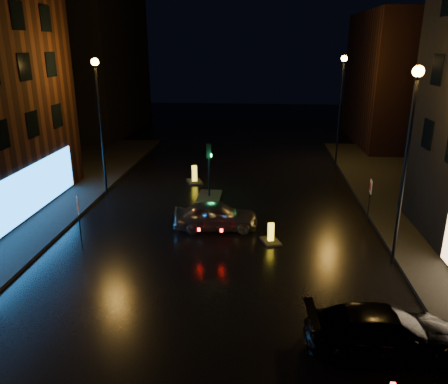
{
  "coord_description": "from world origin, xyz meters",
  "views": [
    {
      "loc": [
        1.92,
        -11.66,
        9.11
      ],
      "look_at": [
        0.33,
        6.91,
        2.8
      ],
      "focal_mm": 35.0,
      "sensor_mm": 36.0,
      "label": 1
    }
  ],
  "objects_px": {
    "bollard_near": "(271,238)",
    "road_sign_right": "(370,190)",
    "road_sign_left": "(78,209)",
    "bollard_far": "(195,179)",
    "traffic_signal": "(209,190)",
    "dark_sedan": "(385,331)",
    "silver_hatchback": "(216,216)"
  },
  "relations": [
    {
      "from": "traffic_signal",
      "to": "bollard_near",
      "type": "relative_size",
      "value": 2.62
    },
    {
      "from": "traffic_signal",
      "to": "dark_sedan",
      "type": "height_order",
      "value": "traffic_signal"
    },
    {
      "from": "bollard_near",
      "to": "road_sign_right",
      "type": "relative_size",
      "value": 0.59
    },
    {
      "from": "silver_hatchback",
      "to": "road_sign_left",
      "type": "relative_size",
      "value": 1.78
    },
    {
      "from": "silver_hatchback",
      "to": "bollard_near",
      "type": "xyz_separation_m",
      "value": [
        2.81,
        -1.39,
        -0.52
      ]
    },
    {
      "from": "bollard_near",
      "to": "road_sign_left",
      "type": "relative_size",
      "value": 0.54
    },
    {
      "from": "bollard_near",
      "to": "road_sign_left",
      "type": "height_order",
      "value": "road_sign_left"
    },
    {
      "from": "road_sign_left",
      "to": "road_sign_right",
      "type": "height_order",
      "value": "road_sign_left"
    },
    {
      "from": "road_sign_right",
      "to": "bollard_near",
      "type": "bearing_deg",
      "value": 38.49
    },
    {
      "from": "dark_sedan",
      "to": "bollard_far",
      "type": "distance_m",
      "value": 18.98
    },
    {
      "from": "bollard_near",
      "to": "road_sign_left",
      "type": "xyz_separation_m",
      "value": [
        -9.03,
        -1.05,
        1.6
      ]
    },
    {
      "from": "dark_sedan",
      "to": "bollard_near",
      "type": "xyz_separation_m",
      "value": [
        -3.39,
        7.68,
        -0.5
      ]
    },
    {
      "from": "dark_sedan",
      "to": "bollard_near",
      "type": "relative_size",
      "value": 3.74
    },
    {
      "from": "dark_sedan",
      "to": "road_sign_right",
      "type": "height_order",
      "value": "road_sign_right"
    },
    {
      "from": "traffic_signal",
      "to": "bollard_near",
      "type": "distance_m",
      "value": 7.26
    },
    {
      "from": "silver_hatchback",
      "to": "dark_sedan",
      "type": "height_order",
      "value": "silver_hatchback"
    },
    {
      "from": "traffic_signal",
      "to": "road_sign_right",
      "type": "relative_size",
      "value": 1.54
    },
    {
      "from": "silver_hatchback",
      "to": "bollard_near",
      "type": "bearing_deg",
      "value": -121.47
    },
    {
      "from": "bollard_far",
      "to": "silver_hatchback",
      "type": "bearing_deg",
      "value": -93.13
    },
    {
      "from": "bollard_far",
      "to": "road_sign_left",
      "type": "bearing_deg",
      "value": -130.16
    },
    {
      "from": "dark_sedan",
      "to": "road_sign_left",
      "type": "height_order",
      "value": "road_sign_left"
    },
    {
      "from": "road_sign_left",
      "to": "road_sign_right",
      "type": "relative_size",
      "value": 1.08
    },
    {
      "from": "bollard_near",
      "to": "road_sign_right",
      "type": "bearing_deg",
      "value": 12.56
    },
    {
      "from": "silver_hatchback",
      "to": "bollard_far",
      "type": "bearing_deg",
      "value": 11.18
    },
    {
      "from": "bollard_far",
      "to": "bollard_near",
      "type": "bearing_deg",
      "value": -80.54
    },
    {
      "from": "silver_hatchback",
      "to": "dark_sedan",
      "type": "bearing_deg",
      "value": -150.79
    },
    {
      "from": "dark_sedan",
      "to": "traffic_signal",
      "type": "bearing_deg",
      "value": 23.65
    },
    {
      "from": "bollard_far",
      "to": "traffic_signal",
      "type": "bearing_deg",
      "value": -84.96
    },
    {
      "from": "traffic_signal",
      "to": "bollard_near",
      "type": "xyz_separation_m",
      "value": [
        3.73,
        -6.22,
        -0.29
      ]
    },
    {
      "from": "bollard_near",
      "to": "road_sign_right",
      "type": "height_order",
      "value": "road_sign_right"
    },
    {
      "from": "bollard_far",
      "to": "road_sign_left",
      "type": "xyz_separation_m",
      "value": [
        -3.91,
        -10.33,
        1.55
      ]
    },
    {
      "from": "silver_hatchback",
      "to": "bollard_far",
      "type": "height_order",
      "value": "silver_hatchback"
    }
  ]
}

